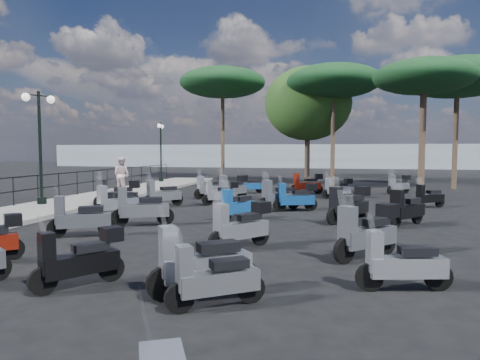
% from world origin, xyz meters
% --- Properties ---
extents(ground, '(120.00, 120.00, 0.00)m').
position_xyz_m(ground, '(0.00, 0.00, 0.00)').
color(ground, black).
rests_on(ground, ground).
extents(sidewalk, '(3.00, 30.00, 0.15)m').
position_xyz_m(sidewalk, '(-6.50, 3.00, 0.07)').
color(sidewalk, slate).
rests_on(sidewalk, ground).
extents(railing, '(0.04, 26.04, 1.10)m').
position_xyz_m(railing, '(-7.80, 2.80, 0.90)').
color(railing, black).
rests_on(railing, sidewalk).
extents(lamp_post_1, '(0.72, 1.21, 4.39)m').
position_xyz_m(lamp_post_1, '(-7.16, 1.51, 2.66)').
color(lamp_post_1, black).
rests_on(lamp_post_1, sidewalk).
extents(lamp_post_2, '(0.48, 1.15, 3.97)m').
position_xyz_m(lamp_post_2, '(-7.46, 14.01, 2.42)').
color(lamp_post_2, black).
rests_on(lamp_post_2, sidewalk).
extents(pedestrian_far, '(0.98, 0.83, 1.77)m').
position_xyz_m(pedestrian_far, '(-6.29, 6.32, 1.04)').
color(pedestrian_far, beige).
rests_on(pedestrian_far, sidewalk).
extents(scooter_1, '(1.57, 0.98, 1.38)m').
position_xyz_m(scooter_1, '(-2.35, -3.24, 0.48)').
color(scooter_1, black).
rests_on(scooter_1, ground).
extents(scooter_2, '(1.06, 1.54, 1.40)m').
position_xyz_m(scooter_2, '(-3.13, 0.04, 0.49)').
color(scooter_2, black).
rests_on(scooter_2, ground).
extents(scooter_3, '(1.79, 0.78, 1.45)m').
position_xyz_m(scooter_3, '(-4.08, 1.89, 0.55)').
color(scooter_3, black).
rests_on(scooter_3, ground).
extents(scooter_4, '(1.36, 1.33, 1.38)m').
position_xyz_m(scooter_4, '(-1.54, 6.05, 0.52)').
color(scooter_4, black).
rests_on(scooter_4, ground).
extents(scooter_6, '(1.07, 1.34, 1.25)m').
position_xyz_m(scooter_6, '(0.05, -6.94, 0.47)').
color(scooter_6, black).
rests_on(scooter_6, ground).
extents(scooter_7, '(1.73, 0.98, 1.48)m').
position_xyz_m(scooter_7, '(-1.53, -1.39, 0.51)').
color(scooter_7, black).
rests_on(scooter_7, ground).
extents(scooter_8, '(0.93, 1.53, 1.33)m').
position_xyz_m(scooter_8, '(1.05, 0.20, 0.46)').
color(scooter_8, black).
rests_on(scooter_8, ground).
extents(scooter_9, '(1.22, 1.38, 1.39)m').
position_xyz_m(scooter_9, '(-2.63, 2.82, 0.48)').
color(scooter_9, black).
rests_on(scooter_9, ground).
extents(scooter_10, '(1.49, 0.75, 1.24)m').
position_xyz_m(scooter_10, '(-0.31, 8.71, 0.43)').
color(scooter_10, black).
rests_on(scooter_10, ground).
extents(scooter_11, '(1.29, 0.96, 1.20)m').
position_xyz_m(scooter_11, '(2.46, -7.34, 0.42)').
color(scooter_11, black).
rests_on(scooter_11, ground).
extents(scooter_12, '(1.53, 1.15, 1.43)m').
position_xyz_m(scooter_12, '(2.12, -6.88, 0.50)').
color(scooter_12, black).
rests_on(scooter_12, ground).
extents(scooter_13, '(1.22, 1.45, 1.38)m').
position_xyz_m(scooter_13, '(2.03, -3.65, 0.52)').
color(scooter_13, black).
rests_on(scooter_13, ground).
extents(scooter_14, '(1.40, 0.97, 1.25)m').
position_xyz_m(scooter_14, '(-0.49, 3.87, 0.47)').
color(scooter_14, black).
rests_on(scooter_14, ground).
extents(scooter_15, '(1.12, 1.62, 1.45)m').
position_xyz_m(scooter_15, '(-0.46, 5.81, 0.54)').
color(scooter_15, black).
rests_on(scooter_15, ground).
extents(scooter_16, '(1.67, 0.84, 1.38)m').
position_xyz_m(scooter_16, '(2.69, 9.05, 0.52)').
color(scooter_16, black).
rests_on(scooter_16, ground).
extents(scooter_18, '(1.55, 0.63, 1.25)m').
position_xyz_m(scooter_18, '(5.20, -5.96, 0.43)').
color(scooter_18, black).
rests_on(scooter_18, ground).
extents(scooter_19, '(1.36, 1.49, 1.47)m').
position_xyz_m(scooter_19, '(4.54, 0.52, 0.55)').
color(scooter_19, black).
rests_on(scooter_19, ground).
extents(scooter_20, '(1.41, 1.39, 1.49)m').
position_xyz_m(scooter_20, '(2.05, 2.78, 0.52)').
color(scooter_20, black).
rests_on(scooter_20, ground).
extents(scooter_21, '(1.58, 0.92, 1.35)m').
position_xyz_m(scooter_21, '(2.71, 2.70, 0.51)').
color(scooter_21, black).
rests_on(scooter_21, ground).
extents(scooter_22, '(1.40, 0.91, 1.22)m').
position_xyz_m(scooter_22, '(4.24, 7.39, 0.46)').
color(scooter_22, black).
rests_on(scooter_22, ground).
extents(scooter_24, '(1.39, 1.46, 1.47)m').
position_xyz_m(scooter_24, '(4.79, -3.96, 0.55)').
color(scooter_24, black).
rests_on(scooter_24, ground).
extents(scooter_25, '(1.19, 1.51, 1.44)m').
position_xyz_m(scooter_25, '(6.19, 0.25, 0.50)').
color(scooter_25, black).
rests_on(scooter_25, ground).
extents(scooter_26, '(1.29, 0.93, 1.19)m').
position_xyz_m(scooter_26, '(7.72, 4.82, 0.41)').
color(scooter_26, black).
rests_on(scooter_26, ground).
extents(scooter_27, '(1.27, 1.18, 1.26)m').
position_xyz_m(scooter_27, '(7.33, 10.24, 0.48)').
color(scooter_27, black).
rests_on(scooter_27, ground).
extents(broadleaf_tree, '(5.94, 5.94, 7.97)m').
position_xyz_m(broadleaf_tree, '(2.19, 16.75, 5.44)').
color(broadleaf_tree, '#38281E').
rests_on(broadleaf_tree, ground).
extents(pine_0, '(5.93, 5.93, 7.59)m').
position_xyz_m(pine_0, '(3.92, 14.50, 6.53)').
color(pine_0, '#38281E').
rests_on(pine_0, ground).
extents(pine_1, '(6.48, 6.48, 7.55)m').
position_xyz_m(pine_1, '(10.87, 13.90, 6.40)').
color(pine_1, '#38281E').
rests_on(pine_1, ground).
extents(pine_2, '(6.72, 6.72, 8.71)m').
position_xyz_m(pine_2, '(-4.61, 19.59, 7.51)').
color(pine_2, '#38281E').
rests_on(pine_2, ground).
extents(pine_3, '(4.33, 4.33, 6.19)m').
position_xyz_m(pine_3, '(7.79, 6.87, 5.39)').
color(pine_3, '#38281E').
rests_on(pine_3, ground).
extents(distant_hills, '(70.00, 8.00, 3.00)m').
position_xyz_m(distant_hills, '(0.00, 45.00, 1.50)').
color(distant_hills, gray).
rests_on(distant_hills, ground).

